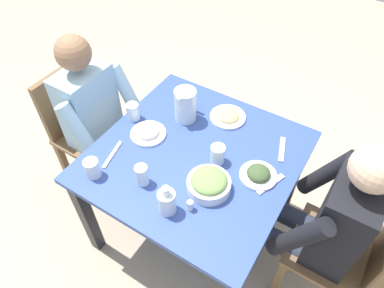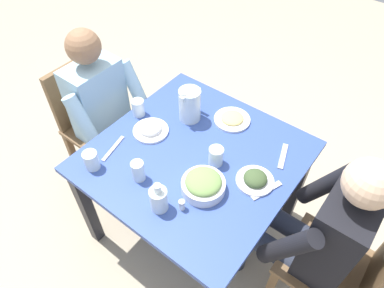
% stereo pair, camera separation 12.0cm
% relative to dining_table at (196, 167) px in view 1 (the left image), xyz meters
% --- Properties ---
extents(ground_plane, '(8.00, 8.00, 0.00)m').
position_rel_dining_table_xyz_m(ground_plane, '(0.00, 0.00, -0.61)').
color(ground_plane, tan).
extents(dining_table, '(0.99, 0.99, 0.71)m').
position_rel_dining_table_xyz_m(dining_table, '(0.00, 0.00, 0.00)').
color(dining_table, '#334C99').
rests_on(dining_table, ground_plane).
extents(chair_near, '(0.40, 0.40, 0.85)m').
position_rel_dining_table_xyz_m(chair_near, '(0.04, -0.86, -0.13)').
color(chair_near, brown).
rests_on(chair_near, ground_plane).
extents(chair_far, '(0.40, 0.40, 0.85)m').
position_rel_dining_table_xyz_m(chair_far, '(-0.00, 0.86, -0.13)').
color(chair_far, brown).
rests_on(chair_far, ground_plane).
extents(diner_near, '(0.48, 0.53, 1.15)m').
position_rel_dining_table_xyz_m(diner_near, '(0.04, -0.65, 0.01)').
color(diner_near, black).
rests_on(diner_near, ground_plane).
extents(diner_far, '(0.48, 0.53, 1.15)m').
position_rel_dining_table_xyz_m(diner_far, '(-0.00, 0.65, 0.01)').
color(diner_far, '#9EC6E0').
rests_on(diner_far, ground_plane).
extents(water_pitcher, '(0.16, 0.12, 0.19)m').
position_rel_dining_table_xyz_m(water_pitcher, '(0.20, 0.19, 0.20)').
color(water_pitcher, silver).
rests_on(water_pitcher, dining_table).
extents(salad_bowl, '(0.20, 0.20, 0.09)m').
position_rel_dining_table_xyz_m(salad_bowl, '(-0.15, -0.16, 0.15)').
color(salad_bowl, white).
rests_on(salad_bowl, dining_table).
extents(plate_yoghurt, '(0.19, 0.19, 0.05)m').
position_rel_dining_table_xyz_m(plate_yoghurt, '(-0.02, 0.29, 0.12)').
color(plate_yoghurt, white).
rests_on(plate_yoghurt, dining_table).
extents(plate_fries, '(0.20, 0.20, 0.04)m').
position_rel_dining_table_xyz_m(plate_fries, '(0.32, -0.01, 0.12)').
color(plate_fries, white).
rests_on(plate_fries, dining_table).
extents(plate_dolmas, '(0.18, 0.18, 0.05)m').
position_rel_dining_table_xyz_m(plate_dolmas, '(0.04, -0.33, 0.12)').
color(plate_dolmas, white).
rests_on(plate_dolmas, dining_table).
extents(water_glass_near_left, '(0.07, 0.07, 0.10)m').
position_rel_dining_table_xyz_m(water_glass_near_left, '(0.02, -0.11, 0.15)').
color(water_glass_near_left, silver).
rests_on(water_glass_near_left, dining_table).
extents(water_glass_near_right, '(0.07, 0.07, 0.10)m').
position_rel_dining_table_xyz_m(water_glass_near_right, '(-0.37, 0.35, 0.15)').
color(water_glass_near_right, silver).
rests_on(water_glass_near_right, dining_table).
extents(water_glass_far_left, '(0.07, 0.07, 0.10)m').
position_rel_dining_table_xyz_m(water_glass_far_left, '(0.05, 0.43, 0.15)').
color(water_glass_far_left, silver).
rests_on(water_glass_far_left, dining_table).
extents(water_glass_far_right, '(0.06, 0.06, 0.11)m').
position_rel_dining_table_xyz_m(water_glass_far_right, '(-0.28, 0.12, 0.16)').
color(water_glass_far_right, silver).
rests_on(water_glass_far_right, dining_table).
extents(oil_carafe, '(0.08, 0.08, 0.16)m').
position_rel_dining_table_xyz_m(oil_carafe, '(-0.34, -0.06, 0.16)').
color(oil_carafe, silver).
rests_on(oil_carafe, dining_table).
extents(salt_shaker, '(0.03, 0.03, 0.05)m').
position_rel_dining_table_xyz_m(salt_shaker, '(-0.29, -0.15, 0.13)').
color(salt_shaker, white).
rests_on(salt_shaker, dining_table).
extents(fork_near, '(0.17, 0.08, 0.01)m').
position_rel_dining_table_xyz_m(fork_near, '(0.26, -0.36, 0.11)').
color(fork_near, silver).
rests_on(fork_near, dining_table).
extents(knife_near, '(0.18, 0.06, 0.01)m').
position_rel_dining_table_xyz_m(knife_near, '(-0.23, 0.36, 0.11)').
color(knife_near, silver).
rests_on(knife_near, dining_table).
extents(fork_far, '(0.17, 0.08, 0.01)m').
position_rel_dining_table_xyz_m(fork_far, '(0.03, -0.40, 0.11)').
color(fork_far, silver).
rests_on(fork_far, dining_table).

